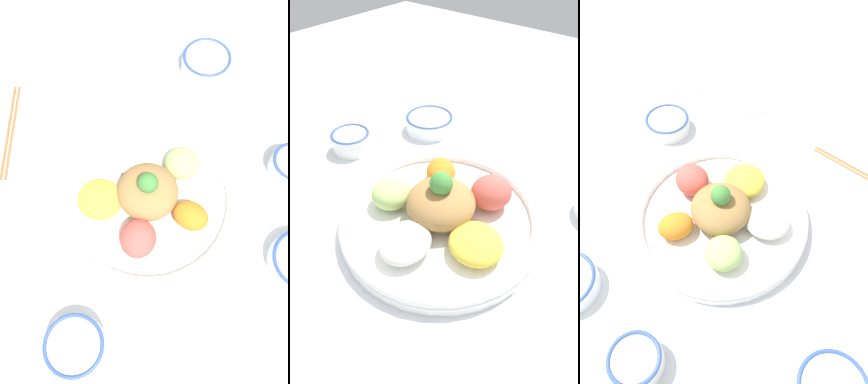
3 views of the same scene
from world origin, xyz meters
The scene contains 4 objects.
ground_plane centered at (0.00, 0.00, 0.00)m, with size 2.40×2.40×0.00m, color white.
salad_platter centered at (0.03, 0.01, 0.03)m, with size 0.36×0.36×0.12m.
rice_bowl_blue centered at (0.26, 0.23, 0.02)m, with size 0.12×0.12×0.04m.
rice_bowl_plain centered at (0.08, 0.32, 0.03)m, with size 0.09×0.09×0.05m.
Camera 2 is at (-0.28, -0.23, 0.45)m, focal length 30.00 mm.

